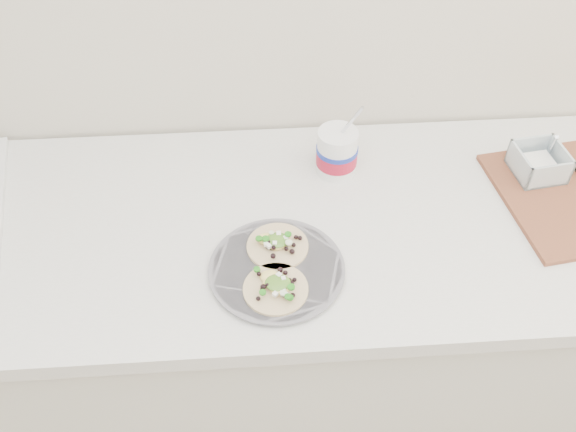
{
  "coord_description": "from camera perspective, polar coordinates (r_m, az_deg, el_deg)",
  "views": [
    {
      "loc": [
        -0.12,
        0.45,
        1.92
      ],
      "look_at": [
        -0.06,
        1.37,
        0.96
      ],
      "focal_mm": 40.0,
      "sensor_mm": 36.0,
      "label": 1
    }
  ],
  "objects": [
    {
      "name": "counter",
      "position": [
        1.77,
        1.85,
        -10.02
      ],
      "size": [
        2.44,
        0.66,
        0.9
      ],
      "color": "silver",
      "rests_on": "ground"
    },
    {
      "name": "taco_plate",
      "position": [
        1.3,
        -1.02,
        -4.54
      ],
      "size": [
        0.28,
        0.28,
        0.04
      ],
      "rotation": [
        0.0,
        0.0,
        -0.36
      ],
      "color": "slate",
      "rests_on": "counter"
    },
    {
      "name": "tub",
      "position": [
        1.49,
        4.5,
        5.96
      ],
      "size": [
        0.1,
        0.1,
        0.22
      ],
      "rotation": [
        0.0,
        0.0,
        0.15
      ],
      "color": "white",
      "rests_on": "counter"
    }
  ]
}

